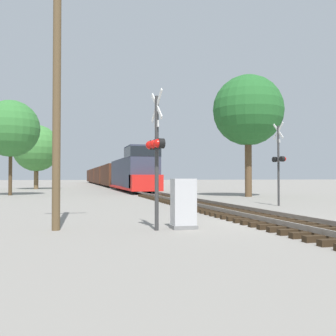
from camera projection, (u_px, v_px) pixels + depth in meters
ground_plane at (272, 223)px, 13.74m from camera, size 400.00×400.00×0.00m
rail_track_bed at (272, 219)px, 13.74m from camera, size 2.60×160.00×0.31m
freight_train at (105, 175)px, 75.42m from camera, size 2.92×86.51×4.59m
crossing_signal_near at (156, 149)px, 11.86m from camera, size 0.43×1.01×4.23m
crossing_signal_far at (279, 160)px, 21.89m from camera, size 0.40×1.01×4.64m
relay_cabinet at (183, 204)px, 12.25m from camera, size 0.77×0.63×1.56m
utility_pole at (57, 81)px, 11.94m from camera, size 1.80×0.24×8.71m
tree_far_right at (248, 111)px, 32.01m from camera, size 5.75×5.75×9.93m
tree_mid_background at (11, 129)px, 34.27m from camera, size 4.96×4.96×8.32m
tree_deep_background at (36, 148)px, 52.03m from camera, size 6.15×6.15×8.51m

